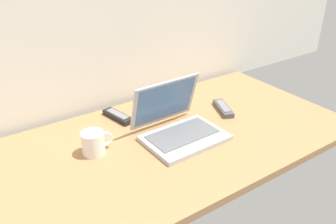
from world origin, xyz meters
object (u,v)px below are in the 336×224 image
(coffee_mug, at_px, (94,142))
(laptop, at_px, (178,125))
(remote_control_far, at_px, (223,108))
(remote_control_near, at_px, (118,116))

(coffee_mug, bearing_deg, laptop, -11.99)
(remote_control_far, bearing_deg, coffee_mug, 178.69)
(laptop, distance_m, remote_control_near, 0.29)
(laptop, bearing_deg, remote_control_near, 117.74)
(laptop, relative_size, remote_control_near, 1.90)
(laptop, distance_m, coffee_mug, 0.33)
(laptop, xyz_separation_m, remote_control_far, (0.29, 0.06, -0.03))
(coffee_mug, relative_size, remote_control_near, 0.72)
(coffee_mug, bearing_deg, remote_control_far, -1.31)
(laptop, xyz_separation_m, remote_control_near, (-0.14, 0.26, -0.03))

